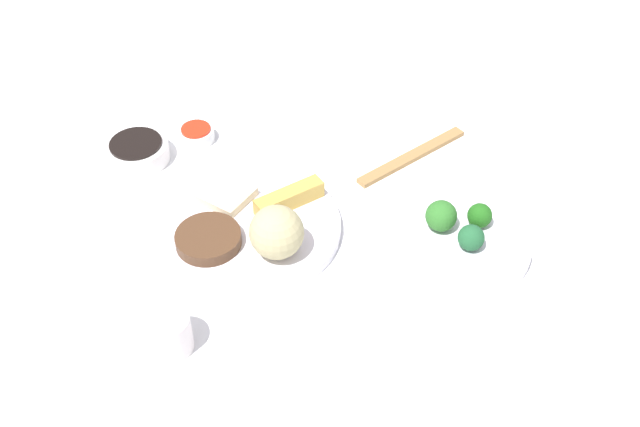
# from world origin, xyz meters

# --- Properties ---
(tabletop) EXTENTS (2.20, 2.20, 0.02)m
(tabletop) POSITION_xyz_m (0.00, 0.00, 0.01)
(tabletop) COLOR white
(tabletop) RESTS_ON ground
(main_plate) EXTENTS (0.27, 0.27, 0.02)m
(main_plate) POSITION_xyz_m (0.05, 0.04, 0.03)
(main_plate) COLOR white
(main_plate) RESTS_ON tabletop
(rice_scoop) EXTENTS (0.08, 0.08, 0.08)m
(rice_scoop) POSITION_xyz_m (0.00, 0.09, 0.07)
(rice_scoop) COLOR tan
(rice_scoop) RESTS_ON main_plate
(spring_roll) EXTENTS (0.10, 0.09, 0.03)m
(spring_roll) POSITION_xyz_m (-0.01, -0.01, 0.05)
(spring_roll) COLOR gold
(spring_roll) RESTS_ON main_plate
(crab_rangoon_wonton) EXTENTS (0.10, 0.09, 0.01)m
(crab_rangoon_wonton) POSITION_xyz_m (0.09, -0.02, 0.04)
(crab_rangoon_wonton) COLOR beige
(crab_rangoon_wonton) RESTS_ON main_plate
(stir_fry_heap) EXTENTS (0.09, 0.09, 0.02)m
(stir_fry_heap) POSITION_xyz_m (0.10, 0.08, 0.05)
(stir_fry_heap) COLOR #50331F
(stir_fry_heap) RESTS_ON main_plate
(broccoli_plate) EXTENTS (0.19, 0.19, 0.01)m
(broccoli_plate) POSITION_xyz_m (-0.26, 0.04, 0.03)
(broccoli_plate) COLOR white
(broccoli_plate) RESTS_ON tabletop
(broccoli_floret_0) EXTENTS (0.04, 0.04, 0.04)m
(broccoli_floret_0) POSITION_xyz_m (-0.28, 0.01, 0.05)
(broccoli_floret_0) COLOR #206319
(broccoli_floret_0) RESTS_ON broccoli_plate
(broccoli_floret_1) EXTENTS (0.05, 0.05, 0.05)m
(broccoli_floret_1) POSITION_xyz_m (-0.23, 0.02, 0.06)
(broccoli_floret_1) COLOR #307429
(broccoli_floret_1) RESTS_ON broccoli_plate
(broccoli_floret_2) EXTENTS (0.04, 0.04, 0.04)m
(broccoli_floret_2) POSITION_xyz_m (-0.27, 0.05, 0.05)
(broccoli_floret_2) COLOR #235F34
(broccoli_floret_2) RESTS_ON broccoli_plate
(soy_sauce_bowl) EXTENTS (0.10, 0.10, 0.03)m
(soy_sauce_bowl) POSITION_xyz_m (0.26, -0.11, 0.04)
(soy_sauce_bowl) COLOR white
(soy_sauce_bowl) RESTS_ON tabletop
(soy_sauce_bowl_liquid) EXTENTS (0.08, 0.08, 0.00)m
(soy_sauce_bowl_liquid) POSITION_xyz_m (0.26, -0.11, 0.05)
(soy_sauce_bowl_liquid) COLOR black
(soy_sauce_bowl_liquid) RESTS_ON soy_sauce_bowl
(sauce_ramekin_sweet_and_sour) EXTENTS (0.06, 0.06, 0.02)m
(sauce_ramekin_sweet_and_sour) POSITION_xyz_m (0.17, -0.17, 0.03)
(sauce_ramekin_sweet_and_sour) COLOR white
(sauce_ramekin_sweet_and_sour) RESTS_ON tabletop
(sauce_ramekin_sweet_and_sour_liquid) EXTENTS (0.05, 0.05, 0.00)m
(sauce_ramekin_sweet_and_sour_liquid) POSITION_xyz_m (0.17, -0.17, 0.04)
(sauce_ramekin_sweet_and_sour_liquid) COLOR red
(sauce_ramekin_sweet_and_sour_liquid) RESTS_ON sauce_ramekin_sweet_and_sour
(teacup) EXTENTS (0.06, 0.06, 0.06)m
(teacup) POSITION_xyz_m (0.12, 0.25, 0.05)
(teacup) COLOR white
(teacup) RESTS_ON tabletop
(chopsticks_pair) EXTENTS (0.17, 0.16, 0.01)m
(chopsticks_pair) POSITION_xyz_m (-0.19, -0.15, 0.02)
(chopsticks_pair) COLOR #A17744
(chopsticks_pair) RESTS_ON tabletop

